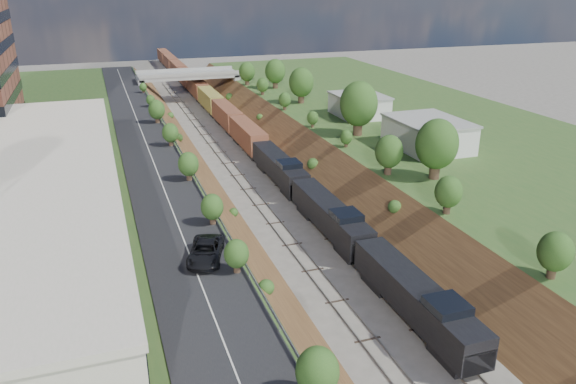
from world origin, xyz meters
name	(u,v)px	position (x,y,z in m)	size (l,w,h in m)	color
platform_left	(18,190)	(-33.00, 60.00, 2.50)	(44.00, 180.00, 5.00)	#345824
platform_right	(449,144)	(33.00, 60.00, 2.50)	(44.00, 180.00, 5.00)	#345824
embankment_left	(186,188)	(-11.00, 60.00, 0.00)	(7.07, 180.00, 7.07)	brown
embankment_right	(327,172)	(11.00, 60.00, 0.00)	(7.07, 180.00, 7.07)	brown
rail_left_track	(243,181)	(-2.60, 60.00, 0.09)	(1.58, 180.00, 0.18)	gray
rail_right_track	(276,177)	(2.60, 60.00, 0.09)	(1.58, 180.00, 0.18)	gray
road	(152,158)	(-15.50, 60.00, 5.05)	(8.00, 180.00, 0.10)	black
guardrail	(181,152)	(-11.40, 59.80, 5.55)	(0.10, 171.00, 0.70)	#99999E
commercial_building	(41,202)	(-28.00, 38.00, 8.51)	(14.30, 62.30, 7.00)	brown
overpass	(188,81)	(0.00, 122.00, 4.92)	(24.50, 8.30, 7.40)	gray
white_building_near	(428,135)	(23.50, 52.00, 7.00)	(9.00, 12.00, 4.00)	silver
white_building_far	(359,106)	(23.00, 74.00, 6.80)	(8.00, 10.00, 3.60)	silver
tree_right_large	(437,145)	(17.00, 40.00, 9.38)	(5.25, 5.25, 7.61)	#473323
tree_left_crest	(256,276)	(-11.80, 20.00, 7.04)	(2.45, 2.45, 3.55)	#473323
freight_train	(211,101)	(2.60, 107.52, 2.62)	(3.03, 186.73, 4.55)	black
suv	(206,251)	(-14.27, 27.59, 5.94)	(2.79, 6.05, 1.68)	black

